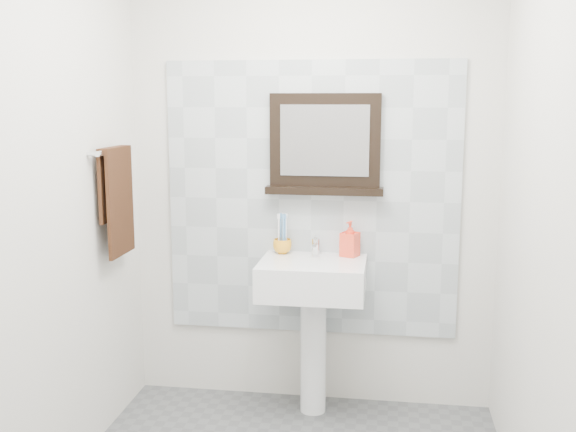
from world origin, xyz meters
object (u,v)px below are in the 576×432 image
object	(u,v)px
toothbrush_cup	(282,246)
framed_mirror	(325,147)
soap_dispenser	(350,239)
hand_towel	(117,193)
pedestal_sink	(313,294)

from	to	relation	value
toothbrush_cup	framed_mirror	world-z (taller)	framed_mirror
framed_mirror	soap_dispenser	bearing A→B (deg)	-21.36
hand_towel	pedestal_sink	bearing A→B (deg)	12.09
toothbrush_cup	hand_towel	xyz separation A→B (m)	(-0.79, -0.35, 0.33)
soap_dispenser	framed_mirror	world-z (taller)	framed_mirror
pedestal_sink	framed_mirror	world-z (taller)	framed_mirror
toothbrush_cup	soap_dispenser	size ratio (longest dim) A/B	0.53
soap_dispenser	framed_mirror	size ratio (longest dim) A/B	0.30
soap_dispenser	framed_mirror	bearing A→B (deg)	-179.43
pedestal_sink	framed_mirror	xyz separation A→B (m)	(0.04, 0.19, 0.77)
pedestal_sink	toothbrush_cup	distance (m)	0.32
framed_mirror	toothbrush_cup	bearing A→B (deg)	-168.62
soap_dispenser	hand_towel	bearing A→B (deg)	-141.80
hand_towel	soap_dispenser	bearing A→B (deg)	16.27
hand_towel	toothbrush_cup	bearing A→B (deg)	23.86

